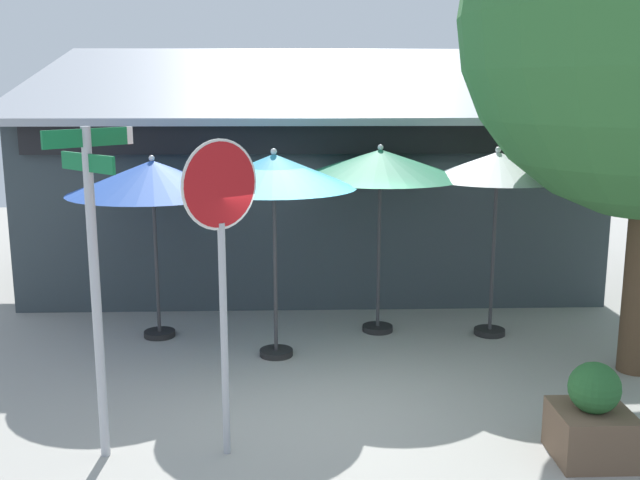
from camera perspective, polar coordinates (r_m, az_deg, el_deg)
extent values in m
cube|color=#9E9B93|center=(8.68, 0.35, -12.36)|extent=(28.00, 28.00, 0.10)
cube|color=#333D42|center=(13.92, -0.76, 3.59)|extent=(9.37, 4.84, 3.06)
cube|color=#999EA8|center=(13.63, -0.77, 12.16)|extent=(9.87, 5.43, 1.36)
cube|color=black|center=(11.34, -0.51, 7.75)|extent=(8.77, 0.16, 0.44)
cylinder|color=#A8AAB2|center=(7.18, -16.80, -4.29)|extent=(0.09, 0.09, 3.14)
cube|color=#116B38|center=(6.94, -17.51, 7.49)|extent=(0.60, 0.62, 0.16)
cube|color=#116B38|center=(6.95, -17.40, 5.68)|extent=(0.62, 0.60, 0.16)
cube|color=white|center=(7.18, -14.43, 7.78)|extent=(0.07, 0.07, 0.16)
cylinder|color=#A8AAB2|center=(7.11, -7.35, -7.73)|extent=(0.07, 0.07, 2.27)
cylinder|color=white|center=(6.77, -7.68, 4.22)|extent=(0.63, 0.56, 0.83)
cylinder|color=red|center=(6.77, -7.68, 4.22)|extent=(0.60, 0.54, 0.78)
cylinder|color=black|center=(10.90, -12.19, -7.03)|extent=(0.44, 0.44, 0.08)
cylinder|color=#333335|center=(10.62, -12.43, -1.85)|extent=(0.05, 0.05, 2.10)
cone|color=#2D56B7|center=(10.41, -12.72, 4.74)|extent=(2.34, 2.34, 0.45)
sphere|color=silver|center=(10.39, -12.79, 6.14)|extent=(0.08, 0.08, 0.08)
cylinder|color=black|center=(9.96, -3.37, -8.60)|extent=(0.44, 0.44, 0.08)
cylinder|color=#333335|center=(9.63, -3.45, -2.44)|extent=(0.05, 0.05, 2.28)
cone|color=#2D99BC|center=(9.40, -3.55, 5.31)|extent=(2.09, 2.09, 0.43)
sphere|color=silver|center=(9.37, -3.57, 6.79)|extent=(0.08, 0.08, 0.08)
cylinder|color=black|center=(10.92, 4.43, -6.76)|extent=(0.44, 0.44, 0.08)
cylinder|color=#333335|center=(10.62, 4.53, -1.09)|extent=(0.05, 0.05, 2.29)
cone|color=#1E724C|center=(10.42, 4.64, 5.86)|extent=(2.38, 2.38, 0.39)
sphere|color=silver|center=(10.39, 4.66, 7.10)|extent=(0.08, 0.08, 0.08)
cylinder|color=black|center=(11.02, 12.86, -6.86)|extent=(0.44, 0.44, 0.08)
cylinder|color=#333335|center=(10.72, 13.13, -1.24)|extent=(0.05, 0.05, 2.29)
cone|color=white|center=(10.52, 13.45, 5.58)|extent=(1.94, 1.94, 0.37)
sphere|color=silver|center=(10.50, 13.51, 6.75)|extent=(0.08, 0.08, 0.08)
cube|color=brown|center=(7.74, 20.05, -13.80)|extent=(0.70, 0.70, 0.50)
sphere|color=#28602D|center=(7.56, 20.30, -10.58)|extent=(0.49, 0.49, 0.49)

